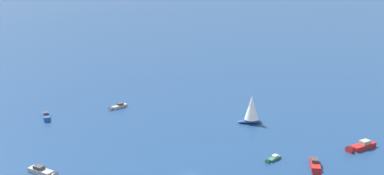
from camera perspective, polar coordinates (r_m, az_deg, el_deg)
The scene contains 7 objects.
motorboat_near_centre at distance 143.88m, azimuth 18.83°, elevation -6.50°, with size 7.74×9.40×2.83m.
motorboat_far_port at distance 131.43m, azimuth 9.30°, elevation -8.17°, with size 3.26×5.50×1.56m.
motorboat_far_stbd at distance 170.91m, azimuth -8.66°, elevation -2.22°, with size 4.20×7.16×2.03m.
motorboat_offshore at distance 165.99m, azimuth -16.49°, elevation -3.28°, with size 6.82×6.94×2.25m.
motorboat_mid_cluster at distance 127.59m, azimuth -16.73°, elevation -9.35°, with size 8.79×3.30×2.49m.
motorboat_outer_ring_a at distance 129.13m, azimuth 14.09°, elevation -8.81°, with size 4.41×8.92×2.51m.
sailboat_outer_ring_b at distance 155.12m, azimuth 6.89°, elevation -2.50°, with size 8.06×5.81×10.19m.
Camera 1 is at (43.07, -100.32, 54.63)m, focal length 46.11 mm.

